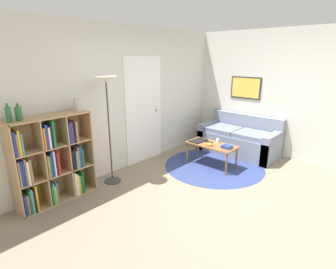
% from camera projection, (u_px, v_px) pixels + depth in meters
% --- Properties ---
extents(ground_plane, '(14.00, 14.00, 0.00)m').
position_uv_depth(ground_plane, '(242.00, 207.00, 3.73)').
color(ground_plane, gray).
extents(wall_back, '(7.74, 0.11, 2.60)m').
position_uv_depth(wall_back, '(130.00, 99.00, 4.88)').
color(wall_back, silver).
rests_on(wall_back, ground_plane).
extents(wall_right, '(0.08, 5.34, 2.60)m').
position_uv_depth(wall_right, '(248.00, 92.00, 5.81)').
color(wall_right, silver).
rests_on(wall_right, ground_plane).
extents(rug, '(1.91, 1.91, 0.01)m').
position_uv_depth(rug, '(214.00, 166.00, 5.13)').
color(rug, navy).
rests_on(rug, ground_plane).
extents(bookshelf, '(1.11, 0.34, 1.28)m').
position_uv_depth(bookshelf, '(51.00, 161.00, 3.74)').
color(bookshelf, tan).
rests_on(bookshelf, ground_plane).
extents(floor_lamp, '(0.34, 0.34, 1.77)m').
position_uv_depth(floor_lamp, '(107.00, 93.00, 4.06)').
color(floor_lamp, '#333333').
rests_on(floor_lamp, ground_plane).
extents(couch, '(0.81, 1.64, 0.82)m').
position_uv_depth(couch, '(240.00, 140.00, 5.76)').
color(couch, gray).
rests_on(couch, ground_plane).
extents(coffee_table, '(0.45, 0.96, 0.44)m').
position_uv_depth(coffee_table, '(212.00, 147.00, 5.03)').
color(coffee_table, brown).
rests_on(coffee_table, ground_plane).
extents(laptop, '(0.36, 0.24, 0.02)m').
position_uv_depth(laptop, '(198.00, 141.00, 5.19)').
color(laptop, black).
rests_on(laptop, coffee_table).
extents(bowl, '(0.13, 0.13, 0.05)m').
position_uv_depth(bowl, '(209.00, 145.00, 4.90)').
color(bowl, orange).
rests_on(bowl, coffee_table).
extents(book_stack_on_table, '(0.15, 0.18, 0.06)m').
position_uv_depth(book_stack_on_table, '(227.00, 147.00, 4.77)').
color(book_stack_on_table, '#7F287A').
rests_on(book_stack_on_table, coffee_table).
extents(cup, '(0.07, 0.07, 0.08)m').
position_uv_depth(cup, '(218.00, 141.00, 5.08)').
color(cup, white).
rests_on(cup, coffee_table).
extents(remote, '(0.05, 0.15, 0.02)m').
position_uv_depth(remote, '(209.00, 142.00, 5.09)').
color(remote, black).
rests_on(remote, coffee_table).
extents(bottle_left, '(0.07, 0.07, 0.23)m').
position_uv_depth(bottle_left, '(8.00, 114.00, 3.22)').
color(bottle_left, '#236633').
rests_on(bottle_left, bookshelf).
extents(bottle_middle, '(0.08, 0.08, 0.22)m').
position_uv_depth(bottle_middle, '(19.00, 113.00, 3.29)').
color(bottle_middle, '#236633').
rests_on(bottle_middle, bookshelf).
extents(vase_on_shelf, '(0.12, 0.12, 0.18)m').
position_uv_depth(vase_on_shelf, '(78.00, 105.00, 3.87)').
color(vase_on_shelf, '#B7B2A8').
rests_on(vase_on_shelf, bookshelf).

